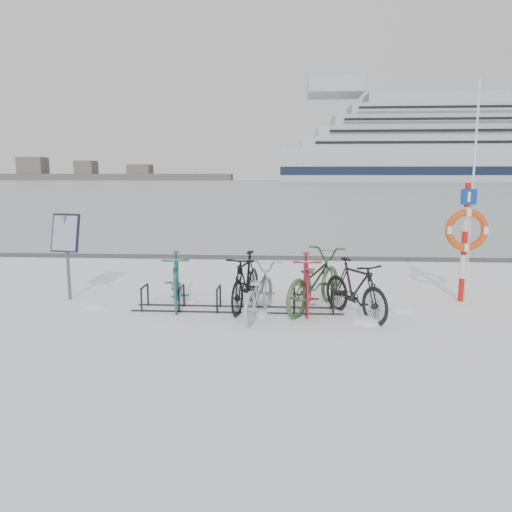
{
  "coord_description": "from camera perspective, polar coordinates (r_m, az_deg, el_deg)",
  "views": [
    {
      "loc": [
        0.97,
        -9.21,
        2.55
      ],
      "look_at": [
        0.32,
        0.6,
        0.96
      ],
      "focal_mm": 35.0,
      "sensor_mm": 36.0,
      "label": 1
    }
  ],
  "objects": [
    {
      "name": "lifebuoy_station",
      "position": [
        10.8,
        22.92,
        2.72
      ],
      "size": [
        0.84,
        0.23,
        4.38
      ],
      "color": "red",
      "rests_on": "ground"
    },
    {
      "name": "bike_3",
      "position": [
        9.63,
        5.76,
        -2.83
      ],
      "size": [
        0.52,
        1.84,
        1.1
      ],
      "primitive_type": "imported",
      "rotation": [
        0.0,
        0.0,
        0.0
      ],
      "color": "#AA1F32",
      "rests_on": "ground"
    },
    {
      "name": "bike_1",
      "position": [
        9.64,
        -1.2,
        -2.71
      ],
      "size": [
        0.86,
        1.93,
        1.12
      ],
      "primitive_type": "imported",
      "rotation": [
        0.0,
        0.0,
        -0.18
      ],
      "color": "black",
      "rests_on": "ground"
    },
    {
      "name": "bike_5",
      "position": [
        9.26,
        11.27,
        -3.48
      ],
      "size": [
        1.36,
        1.82,
        1.09
      ],
      "primitive_type": "imported",
      "rotation": [
        0.0,
        0.0,
        0.53
      ],
      "color": "black",
      "rests_on": "ground"
    },
    {
      "name": "quay_edge",
      "position": [
        15.34,
        0.14,
        -0.19
      ],
      "size": [
        400.0,
        0.25,
        0.1
      ],
      "primitive_type": "cube",
      "color": "#3F3F42",
      "rests_on": "ground"
    },
    {
      "name": "ice_sheet",
      "position": [
        164.23,
        3.52,
        8.27
      ],
      "size": [
        400.0,
        298.0,
        0.02
      ],
      "primitive_type": "cube",
      "color": "#A9B8BF",
      "rests_on": "ground"
    },
    {
      "name": "bike_4",
      "position": [
        9.67,
        6.64,
        -2.57
      ],
      "size": [
        1.73,
        2.36,
        1.18
      ],
      "primitive_type": "imported",
      "rotation": [
        0.0,
        0.0,
        2.66
      ],
      "color": "#356130",
      "rests_on": "ground"
    },
    {
      "name": "info_board",
      "position": [
        10.87,
        -20.91,
        1.92
      ],
      "size": [
        0.63,
        0.33,
        1.79
      ],
      "rotation": [
        0.0,
        0.0,
        -0.18
      ],
      "color": "#595B5E",
      "rests_on": "ground"
    },
    {
      "name": "snow_drifts",
      "position": [
        9.5,
        3.07,
        -6.39
      ],
      "size": [
        6.31,
        1.83,
        0.2
      ],
      "color": "white",
      "rests_on": "ground"
    },
    {
      "name": "ground",
      "position": [
        9.6,
        -2.13,
        -6.21
      ],
      "size": [
        900.0,
        900.0,
        0.0
      ],
      "primitive_type": "plane",
      "color": "white",
      "rests_on": "ground"
    },
    {
      "name": "shoreline",
      "position": [
        295.97,
        -20.98,
        8.62
      ],
      "size": [
        180.0,
        12.0,
        9.5
      ],
      "color": "#474747",
      "rests_on": "ground"
    },
    {
      "name": "bike_0",
      "position": [
        9.97,
        -9.1,
        -2.53
      ],
      "size": [
        0.87,
        1.88,
        1.09
      ],
      "primitive_type": "imported",
      "rotation": [
        0.0,
        0.0,
        0.2
      ],
      "color": "#1B6367",
      "rests_on": "ground"
    },
    {
      "name": "bike_2",
      "position": [
        9.11,
        0.28,
        -3.82
      ],
      "size": [
        1.01,
        1.99,
        1.0
      ],
      "primitive_type": "imported",
      "rotation": [
        0.0,
        0.0,
        2.95
      ],
      "color": "#AAADB2",
      "rests_on": "ground"
    },
    {
      "name": "cruise_ferry",
      "position": [
        228.67,
        22.78,
        11.31
      ],
      "size": [
        154.75,
        29.15,
        50.85
      ],
      "color": "silver",
      "rests_on": "ground"
    },
    {
      "name": "bike_rack",
      "position": [
        9.56,
        -2.14,
        -5.16
      ],
      "size": [
        4.0,
        0.48,
        0.46
      ],
      "color": "black",
      "rests_on": "ground"
    }
  ]
}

